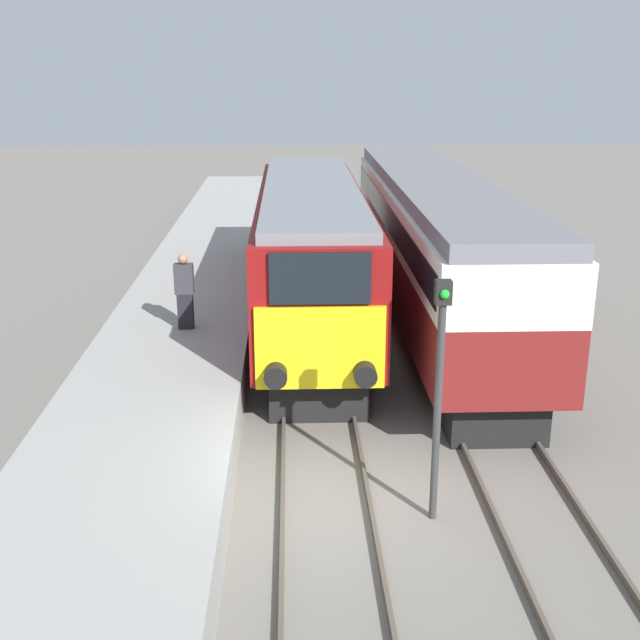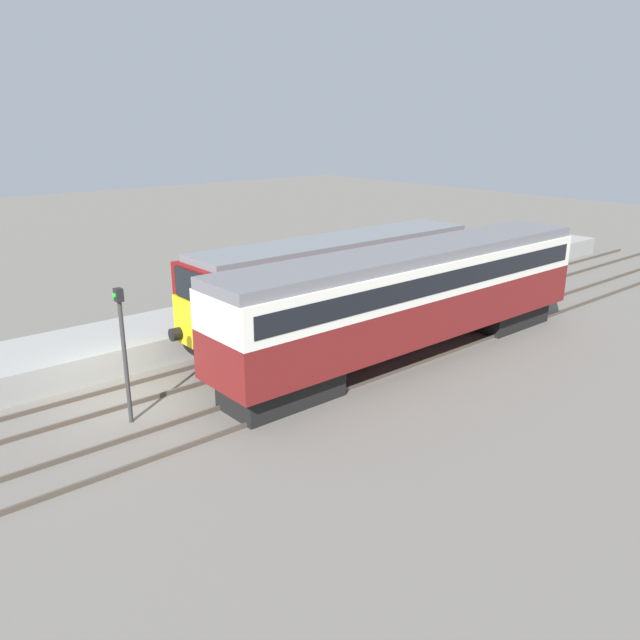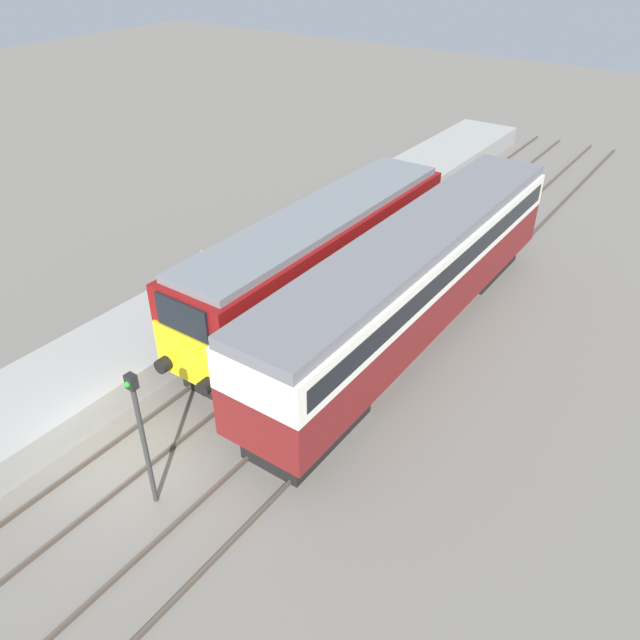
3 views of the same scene
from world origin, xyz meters
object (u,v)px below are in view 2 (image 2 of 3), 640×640
object	(u,v)px
passenger_carriage	(414,292)
locomotive	(338,283)
person_on_platform	(240,287)
signal_post	(123,345)

from	to	relation	value
passenger_carriage	locomotive	bearing A→B (deg)	-170.60
person_on_platform	signal_post	world-z (taller)	signal_post
locomotive	person_on_platform	xyz separation A→B (m)	(-3.03, -2.58, -0.32)
locomotive	passenger_carriage	world-z (taller)	passenger_carriage
locomotive	person_on_platform	world-z (taller)	locomotive
passenger_carriage	signal_post	world-z (taller)	passenger_carriage
person_on_platform	signal_post	bearing A→B (deg)	-55.54
passenger_carriage	signal_post	bearing A→B (deg)	-99.61
passenger_carriage	signal_post	distance (m)	10.19
person_on_platform	signal_post	size ratio (longest dim) A/B	0.45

